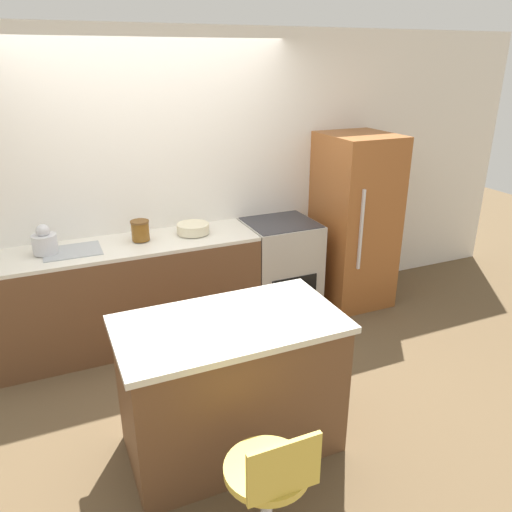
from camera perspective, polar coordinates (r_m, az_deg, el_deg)
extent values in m
plane|color=brown|center=(4.42, -8.81, -10.57)|extent=(14.00, 14.00, 0.00)
cube|color=white|center=(4.51, -11.99, 7.88)|extent=(8.00, 0.06, 2.60)
cube|color=brown|center=(4.44, -14.44, -4.43)|extent=(2.24, 0.60, 0.88)
cube|color=silver|center=(4.26, -15.01, 1.07)|extent=(2.24, 0.60, 0.03)
cube|color=#9EA3A8|center=(4.22, -20.26, 0.53)|extent=(0.44, 0.33, 0.01)
cube|color=brown|center=(3.21, -2.87, -14.88)|extent=(1.29, 0.69, 0.87)
cube|color=silver|center=(2.96, -3.04, -7.79)|extent=(1.34, 0.74, 0.04)
cube|color=#B7B2A8|center=(4.83, 2.75, -1.33)|extent=(0.65, 0.60, 0.91)
cube|color=black|center=(4.63, 4.40, -4.26)|extent=(0.46, 0.01, 0.32)
cube|color=#333338|center=(4.66, 2.85, 3.86)|extent=(0.62, 0.57, 0.01)
cube|color=#995628|center=(5.03, 11.14, 3.95)|extent=(0.64, 0.71, 1.69)
cube|color=silver|center=(4.63, 11.92, 2.90)|extent=(0.02, 0.02, 0.76)
cylinder|color=#B7B7BC|center=(2.79, 1.20, -27.06)|extent=(0.06, 0.06, 0.49)
cylinder|color=gold|center=(2.60, 1.25, -23.19)|extent=(0.42, 0.42, 0.04)
cube|color=gold|center=(2.37, 3.25, -23.15)|extent=(0.36, 0.02, 0.29)
cylinder|color=silver|center=(4.22, -22.98, 1.28)|extent=(0.19, 0.19, 0.15)
sphere|color=silver|center=(4.19, -23.19, 2.66)|extent=(0.10, 0.10, 0.10)
cylinder|color=beige|center=(4.39, -7.21, 3.16)|extent=(0.28, 0.28, 0.08)
cylinder|color=brown|center=(4.28, -13.08, 2.76)|extent=(0.15, 0.15, 0.15)
cylinder|color=brown|center=(4.25, -13.18, 3.84)|extent=(0.15, 0.15, 0.02)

